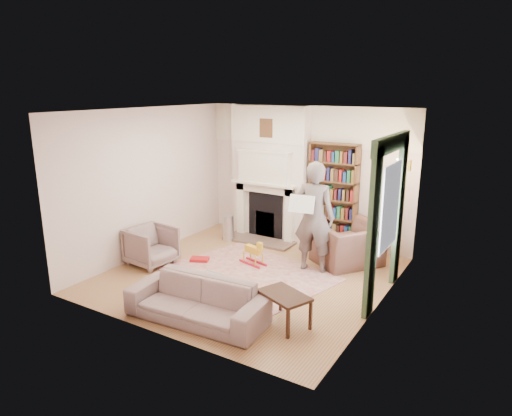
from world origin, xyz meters
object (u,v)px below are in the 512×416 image
Objects in this scene: armchair_left at (151,246)px; coffee_table at (284,309)px; sofa at (197,301)px; paraffin_heater at (228,228)px; man_reading at (314,217)px; rocking_horse at (253,252)px; bookcase at (333,190)px; armchair_reading at (349,244)px.

armchair_left is 3.18m from coffee_table.
sofa reaches higher than paraffin_heater.
paraffin_heater is at bearing -7.45° from armchair_left.
rocking_horse is at bearing 9.34° from man_reading.
rocking_horse is at bearing -53.79° from armchair_left.
sofa is at bearing -63.87° from rocking_horse.
armchair_left is 1.41× the size of paraffin_heater.
paraffin_heater is (0.43, 1.85, -0.08)m from armchair_left.
bookcase is at bearing 78.32° from rocking_horse.
sofa is at bearing -115.52° from armchair_left.
armchair_reading is at bearing 113.50° from coffee_table.
armchair_reading reaches higher than rocking_horse.
man_reading is (2.64, 1.27, 0.63)m from armchair_left.
bookcase is 3.48m from coffee_table.
bookcase is 1.36m from man_reading.
paraffin_heater reaches higher than coffee_table.
rocking_horse is (1.17, -0.90, -0.04)m from paraffin_heater.
armchair_reading is 0.60× the size of man_reading.
bookcase is at bearing -37.62° from armchair_left.
armchair_reading is at bearing 47.21° from rocking_horse.
bookcase reaches higher than paraffin_heater.
rocking_horse is at bearing 156.02° from coffee_table.
bookcase reaches higher than armchair_left.
sofa is 2.19m from rocking_horse.
paraffin_heater is at bearing -22.59° from man_reading.
armchair_left reaches higher than coffee_table.
man_reading is 1.32m from rocking_horse.
bookcase is 2.39× the size of armchair_left.
sofa is (-1.09, -3.08, -0.09)m from armchair_reading.
sofa reaches higher than coffee_table.
armchair_reading is 2.56m from coffee_table.
armchair_reading is 1.68× the size of coffee_table.
armchair_reading reaches higher than paraffin_heater.
bookcase is 3.66m from armchair_left.
paraffin_heater is (-2.66, -0.03, -0.11)m from armchair_reading.
man_reading is at bearing 71.74° from sofa.
armchair_left reaches higher than sofa.
rocking_horse is at bearing 96.88° from sofa.
paraffin_heater is at bearing -159.44° from bookcase.
paraffin_heater is (-2.67, 2.53, 0.05)m from coffee_table.
rocking_horse is (1.59, 0.94, -0.12)m from armchair_left.
paraffin_heater is (-2.01, -0.76, -0.90)m from bookcase.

